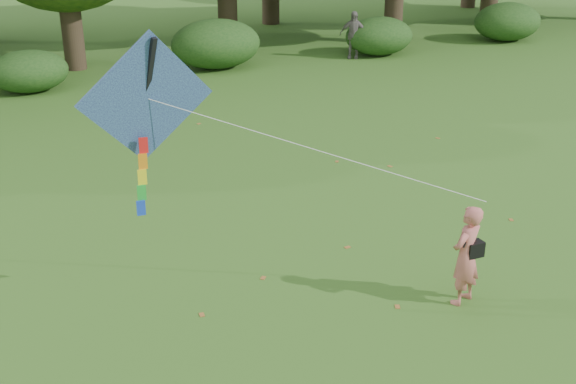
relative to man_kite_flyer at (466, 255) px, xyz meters
name	(u,v)px	position (x,y,z in m)	size (l,w,h in m)	color
ground	(405,306)	(-0.95, 0.25, -0.86)	(100.00, 100.00, 0.00)	#265114
man_kite_flyer	(466,255)	(0.00, 0.00, 0.00)	(0.63, 0.41, 1.73)	#C6655D
bystander_right	(353,35)	(7.75, 17.53, 0.09)	(1.12, 0.47, 1.91)	slate
crossbody_bag	(474,248)	(0.12, -0.03, 0.11)	(0.43, 0.20, 0.70)	black
flying_kite	(148,102)	(-4.49, 2.26, 2.52)	(5.85, 2.70, 2.98)	#2959B3
shrub_band	(121,56)	(-1.67, 17.85, -0.01)	(39.15, 3.22, 1.88)	#264919
fallen_leaves	(379,210)	(0.69, 3.78, -0.86)	(9.22, 13.78, 0.01)	#925A28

